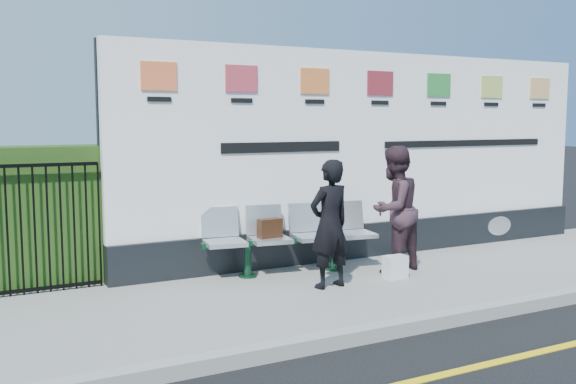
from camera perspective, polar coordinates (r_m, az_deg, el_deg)
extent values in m
plane|color=black|center=(6.80, 23.51, -12.44)|extent=(80.00, 80.00, 0.00)
cube|color=gray|center=(8.49, 10.20, -7.83)|extent=(14.00, 3.00, 0.12)
cube|color=gray|center=(7.41, 17.43, -10.07)|extent=(14.00, 0.18, 0.14)
cube|color=yellow|center=(6.79, 23.51, -12.41)|extent=(14.00, 0.10, 0.01)
cube|color=black|center=(9.78, 7.71, -4.05)|extent=(8.00, 0.30, 0.50)
cube|color=white|center=(9.62, 7.84, 4.77)|extent=(8.00, 0.14, 2.50)
cube|color=#244615|center=(8.39, -23.93, -2.13)|extent=(2.35, 0.70, 1.70)
imported|color=black|center=(7.71, 3.72, -2.85)|extent=(0.61, 0.45, 1.55)
imported|color=#36232B|center=(8.61, 9.39, -1.52)|extent=(0.99, 0.88, 1.68)
cube|color=black|center=(8.33, -1.63, -3.23)|extent=(0.33, 0.16, 0.25)
cube|color=silver|center=(8.35, 9.51, -6.60)|extent=(0.29, 0.18, 0.29)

